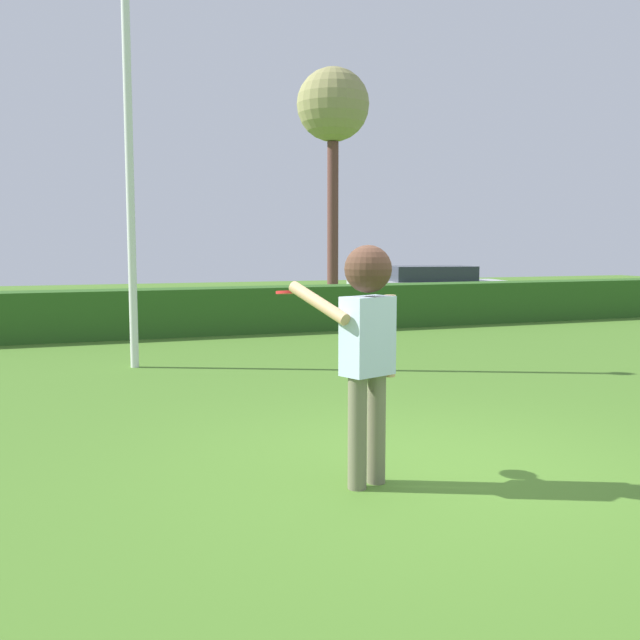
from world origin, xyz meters
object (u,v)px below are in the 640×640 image
at_px(parked_car_silver, 429,287).
at_px(frisbee, 292,292).
at_px(lamppost, 129,149).
at_px(maple_tree, 333,110).
at_px(person, 367,333).

bearing_deg(parked_car_silver, frisbee, -123.42).
height_order(lamppost, maple_tree, maple_tree).
xyz_separation_m(lamppost, parked_car_silver, (8.44, 6.35, -2.48)).
xyz_separation_m(person, parked_car_silver, (7.39, 12.36, -0.47)).
xyz_separation_m(person, lamppost, (-1.05, 6.01, 2.02)).
xyz_separation_m(frisbee, maple_tree, (7.65, 18.59, 5.08)).
distance_m(frisbee, lamppost, 5.76).
bearing_deg(frisbee, parked_car_silver, 56.58).
bearing_deg(parked_car_silver, maple_tree, 91.15).
relative_size(frisbee, lamppost, 0.04).
xyz_separation_m(frisbee, parked_car_silver, (7.79, 11.80, -0.74)).
relative_size(lamppost, maple_tree, 0.72).
bearing_deg(person, frisbee, 125.42).
relative_size(person, maple_tree, 0.23).
xyz_separation_m(lamppost, maple_tree, (8.31, 13.14, 3.33)).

